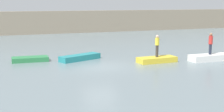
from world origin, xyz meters
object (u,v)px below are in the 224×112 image
rowboat_teal (80,57)px  rowboat_white (210,58)px  person_yellow_shirt (157,45)px  person_red_shirt (211,42)px  rowboat_yellow (157,60)px  rowboat_green (30,59)px

rowboat_teal → rowboat_white: (9.70, -3.90, 0.03)m
rowboat_white → person_yellow_shirt: 4.55m
person_red_shirt → rowboat_teal: bearing=158.1°
rowboat_teal → person_red_shirt: size_ratio=2.04×
rowboat_yellow → rowboat_white: bearing=-14.4°
rowboat_teal → rowboat_white: bearing=-44.2°
rowboat_green → person_red_shirt: bearing=-16.9°
rowboat_yellow → rowboat_green: bearing=154.4°
rowboat_green → rowboat_teal: (3.85, -0.89, 0.04)m
rowboat_yellow → person_yellow_shirt: 1.17m
rowboat_green → rowboat_yellow: rowboat_yellow is taller
rowboat_green → rowboat_yellow: 10.02m
rowboat_teal → rowboat_yellow: size_ratio=1.15×
rowboat_yellow → person_red_shirt: bearing=-14.4°
rowboat_green → rowboat_teal: rowboat_teal is taller
rowboat_yellow → person_yellow_shirt: size_ratio=1.79×
rowboat_white → person_red_shirt: (0.00, 0.00, 1.23)m
rowboat_teal → rowboat_white: size_ratio=1.03×
rowboat_teal → person_red_shirt: bearing=-44.2°
rowboat_green → person_red_shirt: (13.55, -4.79, 1.30)m
person_yellow_shirt → rowboat_teal: bearing=150.8°
rowboat_teal → person_yellow_shirt: (5.38, -3.01, 1.16)m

